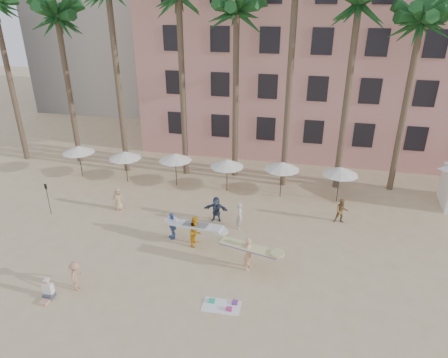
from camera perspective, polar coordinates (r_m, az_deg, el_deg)
ground at (r=19.75m, az=-4.67°, el=-17.86°), size 120.00×120.00×0.00m
pink_hotel at (r=40.24m, az=16.48°, el=16.10°), size 35.00×14.00×16.00m
palm_row at (r=29.12m, az=4.81°, el=23.88°), size 44.40×5.40×16.30m
umbrella_row at (r=29.53m, az=-3.37°, el=2.76°), size 22.50×2.70×2.73m
beach_towel at (r=19.76m, az=-0.22°, el=-17.60°), size 1.84×1.06×0.14m
carrier_yellow at (r=21.39m, az=3.57°, el=-10.34°), size 3.13×1.12×1.93m
carrier_white at (r=23.38m, az=-4.05°, el=-7.25°), size 3.35×1.32×1.84m
beachgoers at (r=24.42m, az=-3.85°, el=-6.16°), size 15.64×10.49×1.77m
paddle at (r=28.70m, az=-23.91°, el=-2.14°), size 0.18×0.04×2.23m
seated_man at (r=21.67m, az=-23.86°, el=-14.55°), size 0.47×0.82×1.06m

